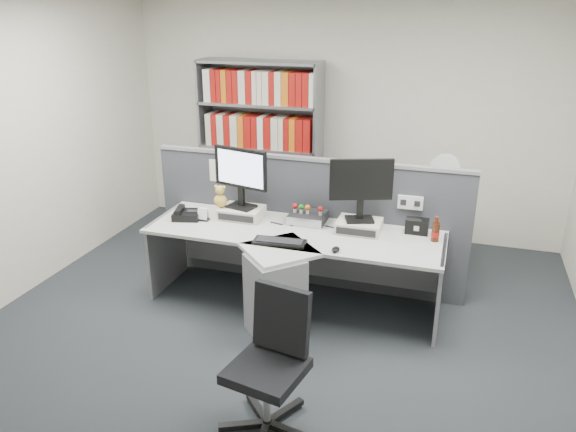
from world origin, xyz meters
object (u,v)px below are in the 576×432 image
(keyboard, at_px, (280,242))
(monitor_left, at_px, (241,173))
(desk_phone, at_px, (186,214))
(shelving_unit, at_px, (261,151))
(desk_fan, at_px, (445,173))
(desk_calendar, at_px, (203,215))
(mouse, at_px, (336,249))
(office_chair, at_px, (272,359))
(cola_bottle, at_px, (435,232))
(filing_cabinet, at_px, (438,236))
(desk, at_px, (286,269))
(monitor_right, at_px, (361,185))
(speaker, at_px, (417,226))
(desktop_pc, at_px, (308,217))

(keyboard, bearing_deg, monitor_left, 138.63)
(keyboard, distance_m, desk_phone, 1.04)
(shelving_unit, relative_size, desk_fan, 3.87)
(desk_calendar, bearing_deg, shelving_unit, 91.31)
(mouse, height_order, office_chair, office_chair)
(cola_bottle, xyz_separation_m, filing_cabinet, (0.01, 1.04, -0.45))
(desk_phone, bearing_deg, desk, -11.54)
(monitor_left, xyz_separation_m, mouse, (1.00, -0.48, -0.41))
(monitor_right, bearing_deg, desk_phone, -173.79)
(monitor_right, bearing_deg, desk, -144.91)
(monitor_left, height_order, office_chair, monitor_left)
(monitor_right, bearing_deg, filing_cabinet, 57.24)
(office_chair, bearing_deg, keyboard, 106.16)
(mouse, relative_size, filing_cabinet, 0.14)
(mouse, xyz_separation_m, speaker, (0.58, 0.59, 0.05))
(monitor_left, distance_m, mouse, 1.19)
(monitor_right, distance_m, office_chair, 1.83)
(monitor_left, distance_m, filing_cabinet, 2.18)
(desktop_pc, relative_size, mouse, 3.23)
(desk, height_order, desk_fan, desk_fan)
(shelving_unit, distance_m, desk_fan, 2.15)
(desktop_pc, xyz_separation_m, keyboard, (-0.09, -0.54, -0.03))
(monitor_right, distance_m, filing_cabinet, 1.45)
(desk_calendar, height_order, filing_cabinet, desk_calendar)
(office_chair, bearing_deg, speaker, 68.55)
(desk_calendar, xyz_separation_m, speaker, (1.90, 0.28, 0.01))
(desk_calendar, distance_m, filing_cabinet, 2.42)
(desktop_pc, distance_m, desk_phone, 1.13)
(desk, relative_size, desk_calendar, 21.92)
(keyboard, relative_size, cola_bottle, 2.04)
(monitor_left, height_order, speaker, monitor_left)
(desk_calendar, relative_size, desk_fan, 0.23)
(keyboard, relative_size, shelving_unit, 0.22)
(cola_bottle, distance_m, desk_fan, 1.06)
(desktop_pc, height_order, desk_phone, desk_phone)
(keyboard, bearing_deg, filing_cabinet, 50.11)
(mouse, height_order, filing_cabinet, mouse)
(monitor_left, xyz_separation_m, desk_fan, (1.75, 1.02, -0.13))
(keyboard, bearing_deg, speaker, 27.97)
(monitor_left, bearing_deg, keyboard, -41.37)
(desk_phone, height_order, desk_calendar, desk_calendar)
(desk_calendar, distance_m, shelving_unit, 1.65)
(desk_phone, distance_m, filing_cabinet, 2.57)
(mouse, bearing_deg, cola_bottle, 31.55)
(desk, height_order, keyboard, keyboard)
(desk_calendar, xyz_separation_m, filing_cabinet, (2.06, 1.19, -0.42))
(desk_calendar, relative_size, office_chair, 0.13)
(desk_calendar, distance_m, desk_fan, 2.39)
(desktop_pc, distance_m, speaker, 0.97)
(filing_cabinet, xyz_separation_m, office_chair, (-0.87, -2.71, 0.14))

